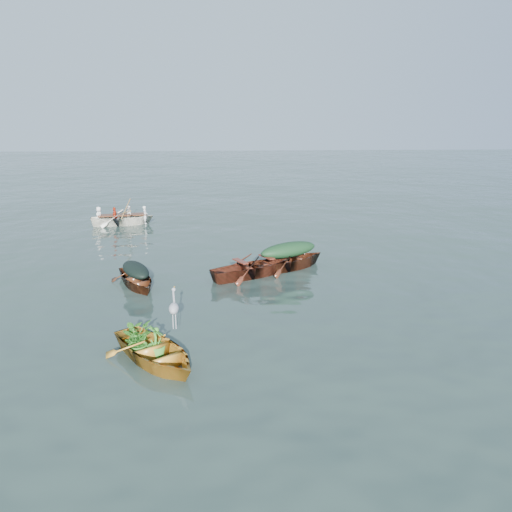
{
  "coord_description": "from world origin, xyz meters",
  "views": [
    {
      "loc": [
        -0.42,
        -14.48,
        5.07
      ],
      "look_at": [
        0.78,
        2.07,
        0.5
      ],
      "focal_mm": 35.0,
      "sensor_mm": 36.0,
      "label": 1
    }
  ],
  "objects_px": {
    "open_wooden_boat": "(254,276)",
    "rowed_boat": "(123,225)",
    "yellow_dinghy": "(155,362)",
    "dark_covered_boat": "(137,286)",
    "heron": "(174,315)",
    "green_tarp_boat": "(288,269)"
  },
  "relations": [
    {
      "from": "open_wooden_boat",
      "to": "rowed_boat",
      "type": "relative_size",
      "value": 1.0
    },
    {
      "from": "yellow_dinghy",
      "to": "rowed_boat",
      "type": "relative_size",
      "value": 0.8
    },
    {
      "from": "dark_covered_boat",
      "to": "heron",
      "type": "distance_m",
      "value": 5.16
    },
    {
      "from": "yellow_dinghy",
      "to": "open_wooden_boat",
      "type": "bearing_deg",
      "value": 29.62
    },
    {
      "from": "heron",
      "to": "rowed_boat",
      "type": "bearing_deg",
      "value": 67.42
    },
    {
      "from": "dark_covered_boat",
      "to": "green_tarp_boat",
      "type": "xyz_separation_m",
      "value": [
        5.01,
        1.48,
        0.0
      ]
    },
    {
      "from": "dark_covered_boat",
      "to": "green_tarp_boat",
      "type": "relative_size",
      "value": 0.78
    },
    {
      "from": "dark_covered_boat",
      "to": "rowed_boat",
      "type": "distance_m",
      "value": 9.78
    },
    {
      "from": "yellow_dinghy",
      "to": "heron",
      "type": "relative_size",
      "value": 3.67
    },
    {
      "from": "rowed_boat",
      "to": "yellow_dinghy",
      "type": "bearing_deg",
      "value": -176.89
    },
    {
      "from": "rowed_boat",
      "to": "heron",
      "type": "relative_size",
      "value": 4.57
    },
    {
      "from": "open_wooden_boat",
      "to": "heron",
      "type": "height_order",
      "value": "heron"
    },
    {
      "from": "dark_covered_boat",
      "to": "rowed_boat",
      "type": "relative_size",
      "value": 0.77
    },
    {
      "from": "yellow_dinghy",
      "to": "rowed_boat",
      "type": "height_order",
      "value": "rowed_boat"
    },
    {
      "from": "dark_covered_boat",
      "to": "open_wooden_boat",
      "type": "height_order",
      "value": "open_wooden_boat"
    },
    {
      "from": "rowed_boat",
      "to": "heron",
      "type": "bearing_deg",
      "value": -175.04
    },
    {
      "from": "yellow_dinghy",
      "to": "rowed_boat",
      "type": "bearing_deg",
      "value": 65.57
    },
    {
      "from": "dark_covered_boat",
      "to": "heron",
      "type": "height_order",
      "value": "heron"
    },
    {
      "from": "open_wooden_boat",
      "to": "dark_covered_boat",
      "type": "bearing_deg",
      "value": 73.55
    },
    {
      "from": "green_tarp_boat",
      "to": "open_wooden_boat",
      "type": "bearing_deg",
      "value": 90.0
    },
    {
      "from": "dark_covered_boat",
      "to": "open_wooden_boat",
      "type": "distance_m",
      "value": 3.82
    },
    {
      "from": "dark_covered_boat",
      "to": "green_tarp_boat",
      "type": "bearing_deg",
      "value": -8.67
    }
  ]
}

